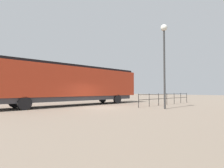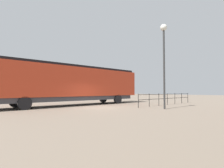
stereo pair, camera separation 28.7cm
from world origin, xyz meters
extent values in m
plane|color=#756656|center=(0.00, 0.00, 0.00)|extent=(120.00, 120.00, 0.00)
cube|color=red|center=(-3.89, -0.49, 2.49)|extent=(3.08, 16.54, 2.98)
cube|color=black|center=(-3.89, 6.47, 2.04)|extent=(2.96, 2.63, 2.08)
cube|color=black|center=(-3.89, -0.49, 4.10)|extent=(2.77, 15.88, 0.24)
cube|color=#38383D|center=(-3.89, -0.49, 0.78)|extent=(2.77, 15.22, 0.45)
cylinder|color=black|center=(-5.28, 4.80, 0.55)|extent=(0.30, 1.10, 1.10)
cylinder|color=black|center=(-2.50, 4.80, 0.55)|extent=(0.30, 1.10, 1.10)
cylinder|color=black|center=(-5.28, -5.78, 0.55)|extent=(0.30, 1.10, 1.10)
cylinder|color=black|center=(-2.50, -5.78, 0.55)|extent=(0.30, 1.10, 1.10)
cylinder|color=#2D2D2D|center=(4.79, 3.29, 3.45)|extent=(0.16, 0.16, 6.90)
sphere|color=silver|center=(4.79, 3.29, 7.07)|extent=(0.58, 0.58, 0.58)
cube|color=black|center=(2.53, 7.64, 1.19)|extent=(0.04, 10.16, 0.04)
cube|color=black|center=(2.53, 7.64, 0.71)|extent=(0.04, 10.16, 0.04)
cylinder|color=black|center=(2.53, 2.56, 0.64)|extent=(0.05, 0.05, 1.29)
cylinder|color=black|center=(2.53, 4.25, 0.64)|extent=(0.05, 0.05, 1.29)
cylinder|color=black|center=(2.53, 5.94, 0.64)|extent=(0.05, 0.05, 1.29)
cylinder|color=black|center=(2.53, 7.64, 0.64)|extent=(0.05, 0.05, 1.29)
cylinder|color=black|center=(2.53, 9.33, 0.64)|extent=(0.05, 0.05, 1.29)
cylinder|color=black|center=(2.53, 11.02, 0.64)|extent=(0.05, 0.05, 1.29)
cylinder|color=black|center=(2.53, 12.72, 0.64)|extent=(0.05, 0.05, 1.29)
camera|label=1|loc=(12.77, -10.48, 1.56)|focal=28.40mm
camera|label=2|loc=(12.97, -10.27, 1.56)|focal=28.40mm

